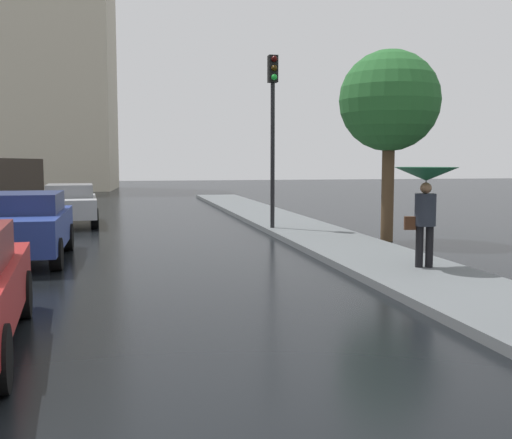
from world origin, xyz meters
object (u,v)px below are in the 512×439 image
object	(u,v)px
car_silver_near_kerb	(70,203)
street_tree_near	(389,102)
pedestrian_with_umbrella_near	(426,187)
traffic_light	(273,111)
car_blue_mid_road	(24,225)

from	to	relation	value
car_silver_near_kerb	street_tree_near	xyz separation A→B (m)	(8.35, -5.81, 2.85)
car_silver_near_kerb	pedestrian_with_umbrella_near	distance (m)	12.56
traffic_light	street_tree_near	size ratio (longest dim) A/B	1.00
pedestrian_with_umbrella_near	street_tree_near	bearing A→B (deg)	87.45
car_silver_near_kerb	car_blue_mid_road	world-z (taller)	car_blue_mid_road
car_silver_near_kerb	traffic_light	size ratio (longest dim) A/B	0.81
car_silver_near_kerb	traffic_light	bearing A→B (deg)	146.46
traffic_light	street_tree_near	xyz separation A→B (m)	(2.46, -2.41, 0.06)
car_silver_near_kerb	pedestrian_with_umbrella_near	size ratio (longest dim) A/B	2.19
car_blue_mid_road	street_tree_near	world-z (taller)	street_tree_near
traffic_light	street_tree_near	distance (m)	3.44
car_silver_near_kerb	street_tree_near	size ratio (longest dim) A/B	0.82
car_silver_near_kerb	pedestrian_with_umbrella_near	bearing A→B (deg)	120.63
car_blue_mid_road	traffic_light	size ratio (longest dim) A/B	0.82
car_silver_near_kerb	car_blue_mid_road	distance (m)	7.17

